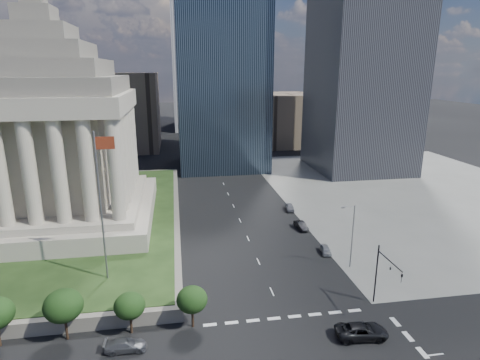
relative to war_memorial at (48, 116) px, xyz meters
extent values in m
plane|color=black|center=(34.00, 52.00, -21.40)|extent=(500.00, 500.00, 0.00)
cube|color=slate|center=(80.00, 12.00, -21.38)|extent=(68.00, 90.00, 0.03)
cube|color=slate|center=(-11.00, 2.00, -20.50)|extent=(66.00, 70.00, 1.80)
cube|color=#1E3315|center=(-11.00, 2.00, -19.55)|extent=(64.00, 68.00, 0.10)
cylinder|color=slate|center=(12.00, -24.00, -9.50)|extent=(0.24, 0.24, 20.00)
cube|color=maroon|center=(13.20, -24.00, -1.00)|extent=(2.40, 0.05, 1.60)
cube|color=black|center=(36.00, 47.00, 8.60)|extent=(26.00, 26.00, 60.00)
cube|color=brown|center=(66.00, 82.00, -11.40)|extent=(20.00, 30.00, 20.00)
cube|color=brown|center=(4.00, 82.00, -7.40)|extent=(24.00, 30.00, 28.00)
cylinder|color=black|center=(46.50, -32.50, -17.40)|extent=(0.18, 0.18, 8.00)
cylinder|color=black|center=(46.50, -35.25, -14.20)|extent=(0.14, 5.50, 0.14)
cube|color=black|center=(46.50, -38.00, -15.00)|extent=(0.30, 0.30, 1.10)
cylinder|color=slate|center=(47.50, -23.00, -16.40)|extent=(0.16, 0.16, 10.00)
cylinder|color=slate|center=(46.60, -23.00, -11.60)|extent=(1.80, 0.12, 0.12)
cube|color=slate|center=(45.70, -23.00, -11.70)|extent=(0.50, 0.22, 0.14)
imported|color=black|center=(41.68, -39.03, -20.58)|extent=(3.22, 6.12, 1.64)
imported|color=#4D4F54|center=(15.68, -37.00, -20.75)|extent=(1.92, 4.53, 1.30)
imported|color=gray|center=(45.50, -17.90, -20.78)|extent=(1.99, 3.81, 1.24)
imported|color=black|center=(44.68, -7.28, -20.71)|extent=(4.34, 1.92, 1.38)
imported|color=slate|center=(45.50, 3.17, -20.71)|extent=(2.26, 4.25, 1.38)
camera|label=1|loc=(21.90, -75.19, 7.80)|focal=30.00mm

